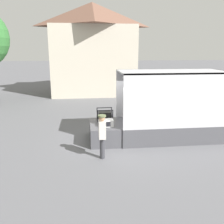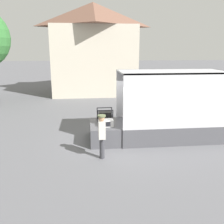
% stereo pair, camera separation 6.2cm
% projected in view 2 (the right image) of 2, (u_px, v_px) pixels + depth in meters
% --- Properties ---
extents(ground_plane, '(160.00, 160.00, 0.00)m').
position_uv_depth(ground_plane, '(119.00, 140.00, 11.10)').
color(ground_plane, slate).
extents(box_truck, '(6.82, 2.12, 3.02)m').
position_uv_depth(box_truck, '(206.00, 117.00, 11.30)').
color(box_truck, '#B2B2B7').
rests_on(box_truck, ground).
extents(tailgate_deck, '(1.28, 2.01, 0.78)m').
position_uv_depth(tailgate_deck, '(105.00, 132.00, 10.94)').
color(tailgate_deck, '#4C4C51').
rests_on(tailgate_deck, ground).
extents(microwave, '(0.49, 0.43, 0.29)m').
position_uv_depth(microwave, '(107.00, 123.00, 10.42)').
color(microwave, white).
rests_on(microwave, tailgate_deck).
extents(portable_generator, '(0.71, 0.55, 0.54)m').
position_uv_depth(portable_generator, '(105.00, 116.00, 11.29)').
color(portable_generator, black).
rests_on(portable_generator, tailgate_deck).
extents(worker_person, '(0.30, 0.44, 1.65)m').
position_uv_depth(worker_person, '(102.00, 132.00, 8.97)').
color(worker_person, '#38383D').
rests_on(worker_person, ground).
extents(house_backdrop, '(7.41, 6.45, 7.90)m').
position_uv_depth(house_backdrop, '(94.00, 48.00, 22.51)').
color(house_backdrop, beige).
rests_on(house_backdrop, ground).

